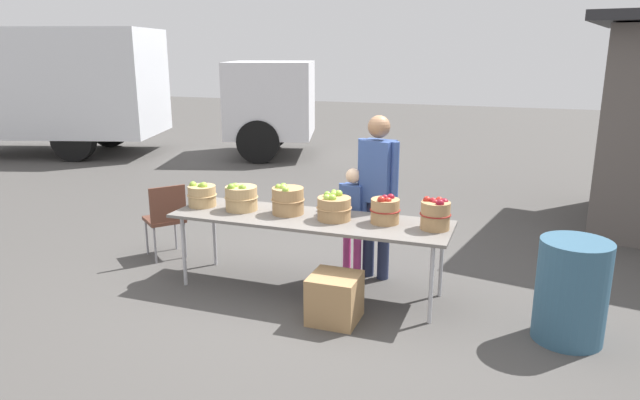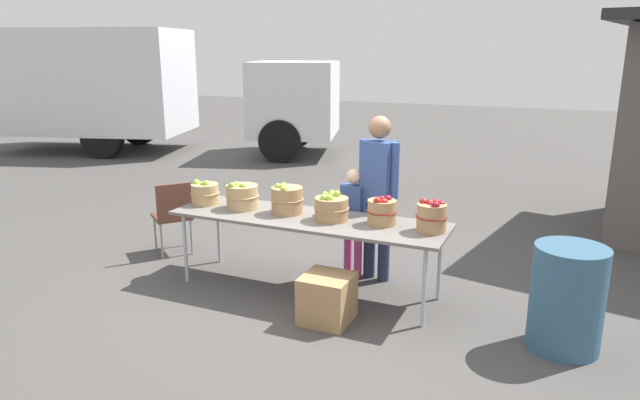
{
  "view_description": "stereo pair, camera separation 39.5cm",
  "coord_description": "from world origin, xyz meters",
  "px_view_note": "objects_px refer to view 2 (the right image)",
  "views": [
    {
      "loc": [
        1.88,
        -4.91,
        2.31
      ],
      "look_at": [
        0.0,
        0.3,
        0.85
      ],
      "focal_mm": 32.13,
      "sensor_mm": 36.0,
      "label": 1
    },
    {
      "loc": [
        2.24,
        -4.76,
        2.31
      ],
      "look_at": [
        0.0,
        0.3,
        0.85
      ],
      "focal_mm": 32.13,
      "sensor_mm": 36.0,
      "label": 2
    }
  ],
  "objects_px": {
    "apple_basket_green_0": "(205,193)",
    "child_customer": "(353,214)",
    "box_truck": "(139,86)",
    "produce_crate": "(327,298)",
    "market_table": "(307,221)",
    "apple_basket_green_1": "(242,196)",
    "folding_chair": "(173,212)",
    "apple_basket_red_1": "(432,216)",
    "vendor_adult": "(378,185)",
    "apple_basket_red_0": "(382,211)",
    "apple_basket_green_3": "(331,207)",
    "trash_barrel": "(567,298)",
    "apple_basket_green_2": "(287,199)"
  },
  "relations": [
    {
      "from": "market_table",
      "to": "box_truck",
      "type": "xyz_separation_m",
      "value": [
        -6.9,
        5.68,
        0.77
      ]
    },
    {
      "from": "market_table",
      "to": "trash_barrel",
      "type": "xyz_separation_m",
      "value": [
        2.34,
        -0.2,
        -0.29
      ]
    },
    {
      "from": "apple_basket_red_1",
      "to": "box_truck",
      "type": "bearing_deg",
      "value": 145.16
    },
    {
      "from": "market_table",
      "to": "produce_crate",
      "type": "distance_m",
      "value": 0.85
    },
    {
      "from": "apple_basket_red_1",
      "to": "produce_crate",
      "type": "relative_size",
      "value": 0.7
    },
    {
      "from": "box_truck",
      "to": "produce_crate",
      "type": "bearing_deg",
      "value": -57.26
    },
    {
      "from": "apple_basket_green_0",
      "to": "child_customer",
      "type": "bearing_deg",
      "value": 18.46
    },
    {
      "from": "box_truck",
      "to": "vendor_adult",
      "type": "bearing_deg",
      "value": -51.6
    },
    {
      "from": "apple_basket_green_3",
      "to": "apple_basket_red_0",
      "type": "relative_size",
      "value": 1.18
    },
    {
      "from": "apple_basket_red_0",
      "to": "box_truck",
      "type": "height_order",
      "value": "box_truck"
    },
    {
      "from": "vendor_adult",
      "to": "box_truck",
      "type": "distance_m",
      "value": 9.03
    },
    {
      "from": "apple_basket_green_0",
      "to": "child_customer",
      "type": "relative_size",
      "value": 0.26
    },
    {
      "from": "market_table",
      "to": "apple_basket_green_1",
      "type": "bearing_deg",
      "value": 178.07
    },
    {
      "from": "apple_basket_green_1",
      "to": "apple_basket_green_2",
      "type": "xyz_separation_m",
      "value": [
        0.49,
        0.03,
        0.01
      ]
    },
    {
      "from": "apple_basket_green_1",
      "to": "folding_chair",
      "type": "relative_size",
      "value": 0.39
    },
    {
      "from": "market_table",
      "to": "apple_basket_green_1",
      "type": "height_order",
      "value": "apple_basket_green_1"
    },
    {
      "from": "apple_basket_green_1",
      "to": "folding_chair",
      "type": "bearing_deg",
      "value": 165.73
    },
    {
      "from": "market_table",
      "to": "trash_barrel",
      "type": "height_order",
      "value": "trash_barrel"
    },
    {
      "from": "apple_basket_red_0",
      "to": "folding_chair",
      "type": "xyz_separation_m",
      "value": [
        -2.57,
        0.23,
        -0.37
      ]
    },
    {
      "from": "apple_basket_green_1",
      "to": "apple_basket_red_0",
      "type": "height_order",
      "value": "apple_basket_green_1"
    },
    {
      "from": "apple_basket_green_0",
      "to": "folding_chair",
      "type": "relative_size",
      "value": 0.35
    },
    {
      "from": "trash_barrel",
      "to": "apple_basket_green_2",
      "type": "bearing_deg",
      "value": 174.23
    },
    {
      "from": "apple_basket_green_0",
      "to": "apple_basket_red_0",
      "type": "height_order",
      "value": "apple_basket_red_0"
    },
    {
      "from": "child_customer",
      "to": "market_table",
      "type": "bearing_deg",
      "value": 66.35
    },
    {
      "from": "apple_basket_red_0",
      "to": "box_truck",
      "type": "relative_size",
      "value": 0.04
    },
    {
      "from": "apple_basket_red_0",
      "to": "folding_chair",
      "type": "distance_m",
      "value": 2.6
    },
    {
      "from": "apple_basket_green_0",
      "to": "apple_basket_green_2",
      "type": "height_order",
      "value": "apple_basket_green_2"
    },
    {
      "from": "apple_basket_green_2",
      "to": "apple_basket_red_0",
      "type": "distance_m",
      "value": 0.97
    },
    {
      "from": "apple_basket_red_0",
      "to": "vendor_adult",
      "type": "xyz_separation_m",
      "value": [
        -0.2,
        0.48,
        0.12
      ]
    },
    {
      "from": "apple_basket_green_3",
      "to": "child_customer",
      "type": "relative_size",
      "value": 0.29
    },
    {
      "from": "folding_chair",
      "to": "apple_basket_green_0",
      "type": "bearing_deg",
      "value": 105.29
    },
    {
      "from": "apple_basket_green_2",
      "to": "box_truck",
      "type": "relative_size",
      "value": 0.04
    },
    {
      "from": "apple_basket_green_1",
      "to": "folding_chair",
      "type": "xyz_separation_m",
      "value": [
        -1.1,
        0.28,
        -0.37
      ]
    },
    {
      "from": "apple_basket_green_1",
      "to": "apple_basket_red_1",
      "type": "relative_size",
      "value": 1.15
    },
    {
      "from": "apple_basket_green_2",
      "to": "produce_crate",
      "type": "height_order",
      "value": "apple_basket_green_2"
    },
    {
      "from": "apple_basket_red_0",
      "to": "produce_crate",
      "type": "bearing_deg",
      "value": -115.09
    },
    {
      "from": "apple_basket_green_3",
      "to": "trash_barrel",
      "type": "relative_size",
      "value": 0.4
    },
    {
      "from": "market_table",
      "to": "apple_basket_green_2",
      "type": "distance_m",
      "value": 0.31
    },
    {
      "from": "folding_chair",
      "to": "child_customer",
      "type": "bearing_deg",
      "value": 134.15
    },
    {
      "from": "vendor_adult",
      "to": "child_customer",
      "type": "bearing_deg",
      "value": 23.72
    },
    {
      "from": "child_customer",
      "to": "trash_barrel",
      "type": "xyz_separation_m",
      "value": [
        2.06,
        -0.71,
        -0.25
      ]
    },
    {
      "from": "apple_basket_red_0",
      "to": "produce_crate",
      "type": "relative_size",
      "value": 0.68
    },
    {
      "from": "apple_basket_green_1",
      "to": "child_customer",
      "type": "xyz_separation_m",
      "value": [
        1.02,
        0.49,
        -0.2
      ]
    },
    {
      "from": "market_table",
      "to": "apple_basket_red_0",
      "type": "bearing_deg",
      "value": 6.06
    },
    {
      "from": "apple_basket_red_1",
      "to": "folding_chair",
      "type": "bearing_deg",
      "value": 175.21
    },
    {
      "from": "apple_basket_green_0",
      "to": "trash_barrel",
      "type": "relative_size",
      "value": 0.35
    },
    {
      "from": "apple_basket_green_3",
      "to": "apple_basket_red_1",
      "type": "distance_m",
      "value": 0.95
    },
    {
      "from": "apple_basket_red_0",
      "to": "trash_barrel",
      "type": "distance_m",
      "value": 1.7
    },
    {
      "from": "apple_basket_green_1",
      "to": "apple_basket_green_2",
      "type": "height_order",
      "value": "apple_basket_green_2"
    },
    {
      "from": "trash_barrel",
      "to": "apple_basket_red_1",
      "type": "bearing_deg",
      "value": 167.55
    }
  ]
}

